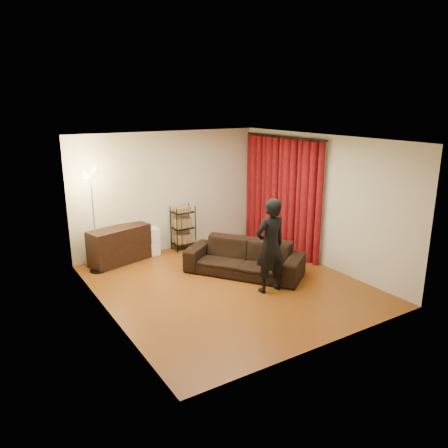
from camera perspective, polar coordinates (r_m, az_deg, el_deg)
floor at (r=8.28m, az=0.52°, el=-7.93°), size 5.00×5.00×0.00m
ceiling at (r=7.61m, az=0.57°, el=11.03°), size 5.00×5.00×0.00m
wall_back at (r=9.98m, az=-7.22°, el=4.21°), size 5.00×0.00×5.00m
wall_front at (r=5.98m, az=13.58°, el=-4.01°), size 5.00×0.00×5.00m
wall_left at (r=6.94m, az=-15.33°, el=-1.37°), size 0.00×5.00×5.00m
wall_right at (r=9.21m, az=12.44°, el=2.99°), size 0.00×5.00×5.00m
curtain_rod at (r=9.79m, az=7.78°, el=11.24°), size 0.04×2.65×0.04m
curtain at (r=9.97m, az=7.42°, el=3.74°), size 0.22×2.65×2.55m
sofa at (r=8.67m, az=2.65°, el=-4.45°), size 2.07×2.38×0.67m
person at (r=7.77m, az=6.06°, el=-2.83°), size 0.63×0.42×1.72m
media_cabinet at (r=9.52m, az=-13.46°, el=-2.70°), size 1.40×0.83×0.77m
storage_boxes at (r=9.85m, az=-9.62°, el=-2.30°), size 0.39×0.32×0.62m
wire_shelf at (r=10.08m, az=-5.36°, el=-0.51°), size 0.53×0.43×1.03m
floor_lamp at (r=8.94m, az=-16.63°, el=0.30°), size 0.45×0.45×2.09m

